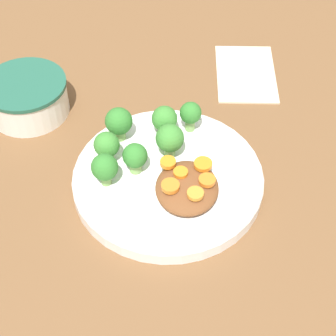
{
  "coord_description": "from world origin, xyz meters",
  "views": [
    {
      "loc": [
        -0.51,
        -0.03,
        0.6
      ],
      "look_at": [
        0.0,
        0.0,
        0.03
      ],
      "focal_mm": 60.0,
      "sensor_mm": 36.0,
      "label": 1
    }
  ],
  "objects": [
    {
      "name": "napkin",
      "position": [
        0.26,
        -0.12,
        0.0
      ],
      "size": [
        0.16,
        0.11,
        0.01
      ],
      "rotation": [
        0.0,
        0.0,
        0.04
      ],
      "color": "beige",
      "rests_on": "ground_plane"
    },
    {
      "name": "broccoli_floret_4",
      "position": [
        0.04,
        -0.0,
        0.05
      ],
      "size": [
        0.04,
        0.04,
        0.05
      ],
      "color": "#759E51",
      "rests_on": "plate"
    },
    {
      "name": "carrot_slice_5",
      "position": [
        -0.03,
        -0.05,
        0.05
      ],
      "size": [
        0.02,
        0.02,
        0.01
      ],
      "primitive_type": "cylinder",
      "color": "orange",
      "rests_on": "stew_mound"
    },
    {
      "name": "ground_plane",
      "position": [
        0.0,
        0.0,
        0.0
      ],
      "size": [
        4.0,
        4.0,
        0.0
      ],
      "primitive_type": "plane",
      "color": "brown"
    },
    {
      "name": "stew_mound",
      "position": [
        -0.03,
        -0.03,
        0.03
      ],
      "size": [
        0.1,
        0.08,
        0.02
      ],
      "primitive_type": "ellipsoid",
      "color": "brown",
      "rests_on": "plate"
    },
    {
      "name": "dip_bowl",
      "position": [
        0.14,
        0.23,
        0.03
      ],
      "size": [
        0.13,
        0.13,
        0.06
      ],
      "color": "white",
      "rests_on": "ground_plane"
    },
    {
      "name": "broccoli_floret_5",
      "position": [
        0.09,
        -0.03,
        0.05
      ],
      "size": [
        0.03,
        0.03,
        0.05
      ],
      "color": "#7FA85B",
      "rests_on": "plate"
    },
    {
      "name": "carrot_slice_3",
      "position": [
        -0.05,
        -0.04,
        0.05
      ],
      "size": [
        0.02,
        0.02,
        0.01
      ],
      "primitive_type": "cylinder",
      "color": "orange",
      "rests_on": "stew_mound"
    },
    {
      "name": "broccoli_floret_3",
      "position": [
        0.07,
        0.08,
        0.05
      ],
      "size": [
        0.04,
        0.04,
        0.05
      ],
      "color": "#759E51",
      "rests_on": "plate"
    },
    {
      "name": "carrot_slice_1",
      "position": [
        -0.04,
        -0.01,
        0.05
      ],
      "size": [
        0.02,
        0.02,
        0.01
      ],
      "primitive_type": "cylinder",
      "color": "orange",
      "rests_on": "stew_mound"
    },
    {
      "name": "carrot_slice_0",
      "position": [
        0.0,
        -0.05,
        0.05
      ],
      "size": [
        0.03,
        0.03,
        0.01
      ],
      "primitive_type": "cylinder",
      "color": "orange",
      "rests_on": "stew_mound"
    },
    {
      "name": "carrot_slice_4",
      "position": [
        -0.0,
        0.0,
        0.05
      ],
      "size": [
        0.02,
        0.02,
        0.01
      ],
      "primitive_type": "cylinder",
      "color": "orange",
      "rests_on": "stew_mound"
    },
    {
      "name": "carrot_slice_2",
      "position": [
        -0.02,
        -0.02,
        0.05
      ],
      "size": [
        0.02,
        0.02,
        0.01
      ],
      "primitive_type": "cylinder",
      "color": "orange",
      "rests_on": "stew_mound"
    },
    {
      "name": "broccoli_floret_1",
      "position": [
        -0.02,
        0.08,
        0.05
      ],
      "size": [
        0.04,
        0.04,
        0.05
      ],
      "color": "#759E51",
      "rests_on": "plate"
    },
    {
      "name": "broccoli_floret_6",
      "position": [
        0.02,
        0.09,
        0.05
      ],
      "size": [
        0.04,
        0.04,
        0.05
      ],
      "color": "#7FA85B",
      "rests_on": "plate"
    },
    {
      "name": "broccoli_floret_0",
      "position": [
        0.01,
        0.05,
        0.05
      ],
      "size": [
        0.03,
        0.03,
        0.05
      ],
      "color": "#7FA85B",
      "rests_on": "plate"
    },
    {
      "name": "plate",
      "position": [
        0.0,
        0.0,
        0.01
      ],
      "size": [
        0.27,
        0.27,
        0.02
      ],
      "color": "white",
      "rests_on": "ground_plane"
    },
    {
      "name": "broccoli_floret_2",
      "position": [
        0.08,
        0.01,
        0.05
      ],
      "size": [
        0.04,
        0.04,
        0.05
      ],
      "color": "#7FA85B",
      "rests_on": "plate"
    }
  ]
}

